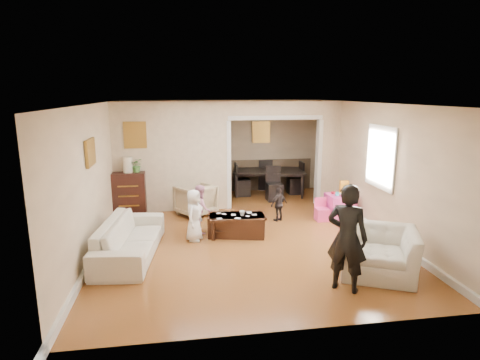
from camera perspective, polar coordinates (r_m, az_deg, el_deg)
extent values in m
plane|color=#A85B2B|center=(8.21, 0.21, -7.47)|extent=(7.00, 7.00, 0.00)
cube|color=beige|center=(9.55, -9.67, 3.25)|extent=(2.75, 0.18, 2.60)
cube|color=beige|center=(10.22, 12.49, 3.74)|extent=(0.55, 0.18, 2.60)
cube|color=beige|center=(9.71, 5.09, 10.21)|extent=(2.22, 0.18, 0.35)
cube|color=white|center=(8.31, 19.63, 3.09)|extent=(0.03, 0.95, 1.10)
cube|color=brown|center=(9.43, -14.84, 6.27)|extent=(0.45, 0.03, 0.55)
cube|color=brown|center=(7.26, -20.69, 3.74)|extent=(0.03, 0.55, 0.40)
cube|color=brown|center=(11.35, 3.05, 6.89)|extent=(0.45, 0.03, 0.55)
imported|color=silver|center=(7.23, -15.54, -8.06)|extent=(1.10, 2.28, 0.64)
imported|color=#C7B88A|center=(9.30, -6.40, -2.85)|extent=(1.08, 1.08, 0.71)
imported|color=silver|center=(6.65, 19.22, -9.73)|extent=(1.44, 1.37, 0.74)
cube|color=black|center=(9.55, -15.59, -1.91)|extent=(0.73, 0.41, 1.01)
cylinder|color=beige|center=(9.40, -15.83, 2.13)|extent=(0.22, 0.22, 0.36)
imported|color=#437735|center=(9.38, -14.61, 2.07)|extent=(0.29, 0.25, 0.33)
cube|color=#3B1B12|center=(7.98, -0.46, -6.50)|extent=(1.20, 0.78, 0.41)
imported|color=silver|center=(7.87, 0.31, -4.81)|extent=(0.13, 0.13, 0.10)
cube|color=#DB3999|center=(9.28, 14.14, -3.72)|extent=(0.58, 0.58, 0.55)
cube|color=#FFF11A|center=(9.31, 14.73, -1.00)|extent=(0.20, 0.07, 0.30)
cylinder|color=#29C9CF|center=(9.12, 13.79, -1.95)|extent=(0.08, 0.08, 0.08)
cube|color=red|center=(9.27, 13.27, -1.78)|extent=(0.10, 0.08, 0.05)
imported|color=silver|center=(9.12, 14.82, -2.09)|extent=(0.22, 0.22, 0.05)
imported|color=black|center=(11.10, 4.20, -0.34)|extent=(2.15, 1.48, 0.69)
imported|color=black|center=(5.87, 15.13, -8.03)|extent=(0.69, 0.65, 1.58)
imported|color=white|center=(7.67, -6.63, -5.04)|extent=(0.48, 0.58, 1.01)
imported|color=pink|center=(8.11, -5.68, -4.12)|extent=(0.43, 0.52, 0.99)
imported|color=black|center=(8.83, 5.61, -3.51)|extent=(0.48, 0.37, 0.76)
cube|color=white|center=(7.72, -0.31, -5.52)|extent=(0.14, 0.13, 0.00)
cube|color=white|center=(7.85, 1.11, -5.21)|extent=(0.10, 0.10, 0.00)
cube|color=white|center=(8.11, 1.31, -4.63)|extent=(0.10, 0.08, 0.00)
cube|color=white|center=(8.04, -3.08, -4.79)|extent=(0.11, 0.11, 0.00)
cube|color=white|center=(8.05, 1.39, -4.76)|extent=(0.10, 0.09, 0.00)
cube|color=white|center=(7.93, -0.94, -5.03)|extent=(0.09, 0.11, 0.00)
cube|color=white|center=(7.99, -2.31, -4.91)|extent=(0.10, 0.11, 0.00)
cube|color=white|center=(7.71, -2.98, -5.57)|extent=(0.11, 0.10, 0.00)
cube|color=white|center=(7.94, 2.07, -5.00)|extent=(0.10, 0.08, 0.00)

